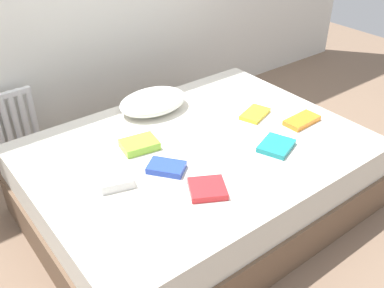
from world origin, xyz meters
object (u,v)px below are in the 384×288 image
at_px(pillow, 153,102).
at_px(textbook_lime, 139,145).
at_px(textbook_teal, 276,146).
at_px(textbook_blue, 166,167).
at_px(bed, 197,178).
at_px(textbook_red, 207,189).
at_px(textbook_orange, 302,120).
at_px(textbook_yellow, 255,114).
at_px(textbook_white, 115,179).

height_order(pillow, textbook_lime, pillow).
distance_m(textbook_teal, textbook_blue, 0.68).
distance_m(bed, pillow, 0.62).
xyz_separation_m(textbook_red, textbook_orange, (0.94, 0.17, -0.00)).
bearing_deg(pillow, textbook_lime, -133.19).
xyz_separation_m(bed, textbook_yellow, (0.53, 0.05, 0.27)).
bearing_deg(bed, textbook_teal, -41.84).
distance_m(textbook_red, textbook_white, 0.49).
bearing_deg(textbook_teal, bed, 116.73).
relative_size(textbook_yellow, textbook_lime, 1.04).
height_order(pillow, textbook_teal, pillow).
xyz_separation_m(textbook_yellow, textbook_red, (-0.76, -0.43, 0.00)).
xyz_separation_m(pillow, textbook_white, (-0.61, -0.55, -0.04)).
height_order(textbook_red, textbook_teal, textbook_red).
bearing_deg(textbook_teal, textbook_red, 165.00).
bearing_deg(textbook_teal, textbook_white, 141.20).
relative_size(textbook_lime, textbook_blue, 1.05).
relative_size(textbook_yellow, textbook_red, 1.17).
height_order(pillow, textbook_blue, pillow).
bearing_deg(textbook_yellow, textbook_red, -170.08).
bearing_deg(textbook_yellow, pillow, 116.40).
bearing_deg(pillow, textbook_yellow, -44.23).
relative_size(textbook_yellow, textbook_white, 1.26).
bearing_deg(textbook_blue, textbook_lime, 142.42).
xyz_separation_m(textbook_red, textbook_white, (-0.34, 0.35, 0.01)).
bearing_deg(textbook_orange, textbook_lime, 155.98).
relative_size(textbook_red, textbook_teal, 0.88).
relative_size(bed, textbook_yellow, 9.19).
distance_m(pillow, textbook_teal, 0.90).
distance_m(bed, textbook_red, 0.52).
xyz_separation_m(textbook_teal, textbook_lime, (-0.64, 0.50, 0.01)).
bearing_deg(textbook_yellow, textbook_lime, 151.36).
distance_m(textbook_orange, textbook_blue, 1.00).
distance_m(textbook_lime, textbook_blue, 0.28).
distance_m(textbook_white, textbook_blue, 0.29).
height_order(textbook_red, textbook_lime, textbook_lime).
bearing_deg(textbook_red, textbook_lime, 125.05).
height_order(bed, textbook_teal, textbook_teal).
distance_m(bed, textbook_lime, 0.44).
relative_size(pillow, textbook_white, 2.79).
relative_size(textbook_yellow, textbook_blue, 1.09).
distance_m(bed, textbook_yellow, 0.60).
xyz_separation_m(textbook_white, textbook_lime, (0.28, 0.21, -0.00)).
bearing_deg(textbook_red, textbook_orange, 39.23).
relative_size(bed, textbook_teal, 9.49).
relative_size(pillow, textbook_blue, 2.43).
distance_m(pillow, textbook_orange, 1.00).
xyz_separation_m(textbook_orange, textbook_lime, (-1.00, 0.39, 0.01)).
relative_size(bed, textbook_white, 11.55).
xyz_separation_m(bed, pillow, (0.03, 0.53, 0.32)).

